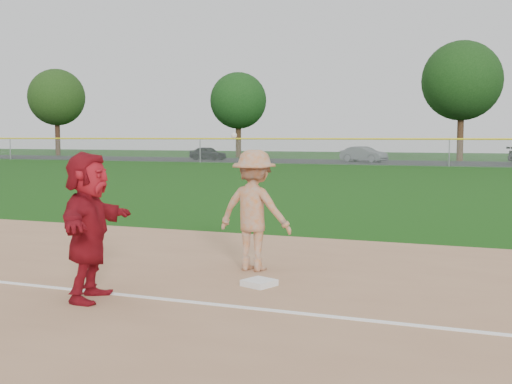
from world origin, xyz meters
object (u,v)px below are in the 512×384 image
(base_runner, at_px, (89,226))
(car_left, at_px, (208,153))
(first_base, at_px, (259,283))
(car_mid, at_px, (364,154))

(base_runner, relative_size, car_left, 0.55)
(first_base, relative_size, car_mid, 0.10)
(base_runner, height_order, car_mid, base_runner)
(base_runner, xyz_separation_m, car_left, (-20.62, 46.79, -0.39))
(base_runner, distance_m, car_left, 51.13)
(base_runner, bearing_deg, first_base, -62.90)
(base_runner, height_order, car_left, base_runner)
(first_base, height_order, car_mid, car_mid)
(first_base, xyz_separation_m, car_mid, (-7.94, 45.57, 0.61))
(car_left, distance_m, car_mid, 14.52)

